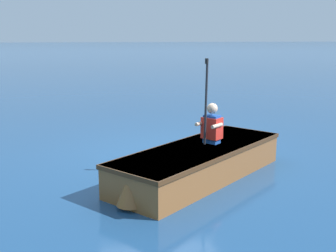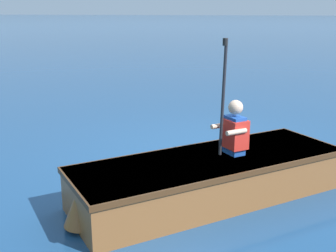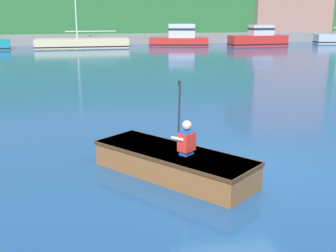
{
  "view_description": "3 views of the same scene",
  "coord_description": "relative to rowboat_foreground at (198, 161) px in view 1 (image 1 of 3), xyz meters",
  "views": [
    {
      "loc": [
        -7.49,
        1.46,
        2.16
      ],
      "look_at": [
        -1.48,
        0.26,
        0.84
      ],
      "focal_mm": 45.0,
      "sensor_mm": 36.0,
      "label": 1
    },
    {
      "loc": [
        -6.01,
        -0.64,
        2.13
      ],
      "look_at": [
        -1.48,
        0.26,
        0.84
      ],
      "focal_mm": 45.0,
      "sensor_mm": 36.0,
      "label": 2
    },
    {
      "loc": [
        -2.95,
        -7.57,
        3.01
      ],
      "look_at": [
        -1.48,
        0.26,
        0.84
      ],
      "focal_mm": 45.0,
      "sensor_mm": 36.0,
      "label": 3
    }
  ],
  "objects": [
    {
      "name": "ground_plane",
      "position": [
        1.51,
        0.21,
        -0.28
      ],
      "size": [
        300.0,
        300.0,
        0.0
      ],
      "primitive_type": "plane",
      "color": "navy"
    },
    {
      "name": "rowboat_foreground",
      "position": [
        0.0,
        0.0,
        0.0
      ],
      "size": [
        2.89,
        3.19,
        0.49
      ],
      "color": "brown",
      "rests_on": "ground"
    },
    {
      "name": "person_paddler",
      "position": [
        0.23,
        -0.27,
        0.51
      ],
      "size": [
        0.46,
        0.46,
        1.34
      ],
      "color": "#1E4CA5",
      "rests_on": "rowboat_foreground"
    }
  ]
}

